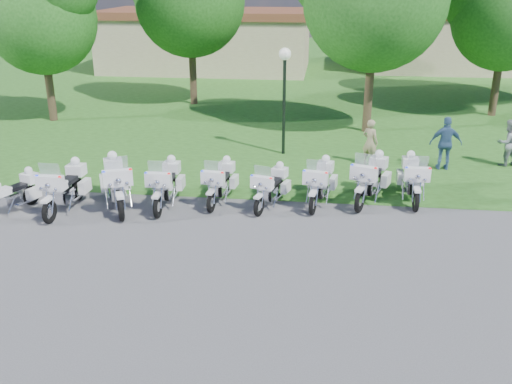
# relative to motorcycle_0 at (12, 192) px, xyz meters

# --- Properties ---
(ground) EXTENTS (100.00, 100.00, 0.00)m
(ground) POSITION_rel_motorcycle_0_xyz_m (6.20, -1.26, -0.59)
(ground) COLOR #4E4E53
(ground) RESTS_ON ground
(grass_lawn) EXTENTS (100.00, 48.00, 0.01)m
(grass_lawn) POSITION_rel_motorcycle_0_xyz_m (6.20, 25.74, -0.59)
(grass_lawn) COLOR #2D5A1C
(grass_lawn) RESTS_ON ground
(motorcycle_0) EXTENTS (1.14, 2.02, 1.41)m
(motorcycle_0) POSITION_rel_motorcycle_0_xyz_m (0.00, 0.00, 0.00)
(motorcycle_0) COLOR black
(motorcycle_0) RESTS_ON ground
(motorcycle_1) EXTENTS (0.83, 2.43, 1.63)m
(motorcycle_1) POSITION_rel_motorcycle_0_xyz_m (1.41, 0.38, 0.09)
(motorcycle_1) COLOR black
(motorcycle_1) RESTS_ON ground
(motorcycle_2) EXTENTS (1.54, 2.45, 1.77)m
(motorcycle_2) POSITION_rel_motorcycle_0_xyz_m (2.78, 0.75, 0.15)
(motorcycle_2) COLOR black
(motorcycle_2) RESTS_ON ground
(motorcycle_3) EXTENTS (0.79, 2.36, 1.59)m
(motorcycle_3) POSITION_rel_motorcycle_0_xyz_m (4.17, 1.06, 0.07)
(motorcycle_3) COLOR black
(motorcycle_3) RESTS_ON ground
(motorcycle_4) EXTENTS (0.87, 2.19, 1.47)m
(motorcycle_4) POSITION_rel_motorcycle_0_xyz_m (5.68, 1.56, 0.02)
(motorcycle_4) COLOR black
(motorcycle_4) RESTS_ON ground
(motorcycle_5) EXTENTS (1.08, 2.04, 1.41)m
(motorcycle_5) POSITION_rel_motorcycle_0_xyz_m (7.21, 1.39, -0.00)
(motorcycle_5) COLOR black
(motorcycle_5) RESTS_ON ground
(motorcycle_6) EXTENTS (1.03, 2.28, 1.55)m
(motorcycle_6) POSITION_rel_motorcycle_0_xyz_m (8.62, 1.78, 0.06)
(motorcycle_6) COLOR black
(motorcycle_6) RESTS_ON ground
(motorcycle_7) EXTENTS (1.34, 2.38, 1.67)m
(motorcycle_7) POSITION_rel_motorcycle_0_xyz_m (10.10, 2.15, 0.11)
(motorcycle_7) COLOR black
(motorcycle_7) RESTS_ON ground
(motorcycle_8) EXTENTS (0.78, 2.37, 1.59)m
(motorcycle_8) POSITION_rel_motorcycle_0_xyz_m (11.34, 2.40, 0.07)
(motorcycle_8) COLOR black
(motorcycle_8) RESTS_ON ground
(lamp_post) EXTENTS (0.44, 0.44, 3.93)m
(lamp_post) POSITION_rel_motorcycle_0_xyz_m (7.16, 6.61, 2.39)
(lamp_post) COLOR black
(lamp_post) RESTS_ON ground
(tree_0) EXTENTS (5.68, 4.85, 7.58)m
(tree_0) POSITION_rel_motorcycle_0_xyz_m (-3.93, 10.65, 4.42)
(tree_0) COLOR #38281C
(tree_0) RESTS_ON ground
(tree_3) EXTENTS (5.68, 4.85, 7.57)m
(tree_3) POSITION_rel_motorcycle_0_xyz_m (16.60, 14.19, 4.42)
(tree_3) COLOR #38281C
(tree_3) RESTS_ON ground
(building_west) EXTENTS (14.56, 8.32, 4.10)m
(building_west) POSITION_rel_motorcycle_0_xyz_m (0.20, 26.74, 1.48)
(building_west) COLOR tan
(building_west) RESTS_ON ground
(building_east) EXTENTS (11.44, 7.28, 4.10)m
(building_east) POSITION_rel_motorcycle_0_xyz_m (17.20, 28.74, 1.48)
(building_east) COLOR tan
(building_east) RESTS_ON ground
(bystander_a) EXTENTS (0.71, 0.66, 1.63)m
(bystander_a) POSITION_rel_motorcycle_0_xyz_m (10.29, 5.66, 0.23)
(bystander_a) COLOR tan
(bystander_a) RESTS_ON ground
(bystander_b) EXTENTS (0.98, 0.88, 1.66)m
(bystander_b) POSITION_rel_motorcycle_0_xyz_m (15.07, 6.15, 0.24)
(bystander_b) COLOR gray
(bystander_b) RESTS_ON ground
(bystander_c) EXTENTS (1.09, 0.47, 1.85)m
(bystander_c) POSITION_rel_motorcycle_0_xyz_m (12.82, 5.44, 0.33)
(bystander_c) COLOR #365782
(bystander_c) RESTS_ON ground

